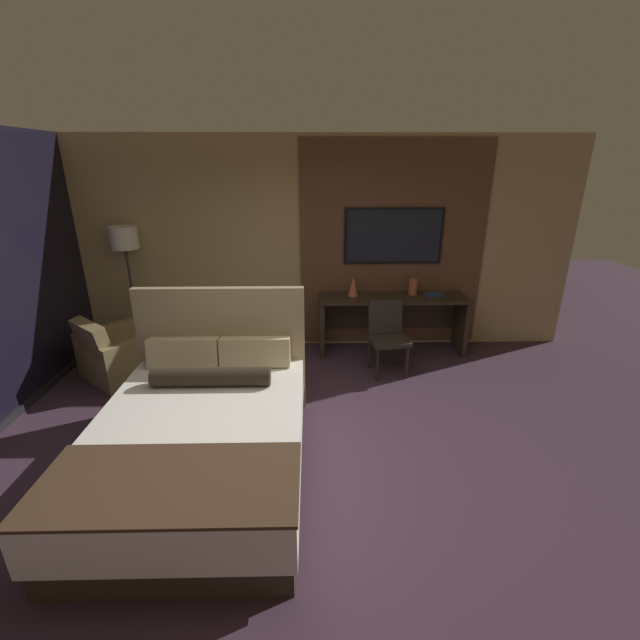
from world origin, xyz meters
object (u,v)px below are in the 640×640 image
(tv, at_px, (393,236))
(floor_lamp, at_px, (125,248))
(desk_chair, at_px, (387,331))
(book, at_px, (433,294))
(desk, at_px, (392,314))
(vase_tall, at_px, (353,286))
(bed, at_px, (203,436))
(vase_short, at_px, (413,287))
(armchair_by_window, at_px, (120,356))

(tv, distance_m, floor_lamp, 3.44)
(desk_chair, distance_m, book, 0.96)
(desk, bearing_deg, vase_tall, 177.72)
(bed, bearing_deg, vase_short, 47.53)
(desk_chair, bearing_deg, vase_tall, 112.44)
(bed, height_order, desk_chair, bed)
(desk_chair, relative_size, vase_tall, 3.36)
(desk_chair, bearing_deg, book, 31.97)
(desk, relative_size, armchair_by_window, 1.76)
(floor_lamp, distance_m, vase_tall, 2.95)
(vase_short, bearing_deg, desk_chair, -123.97)
(floor_lamp, distance_m, vase_short, 3.75)
(floor_lamp, bearing_deg, armchair_by_window, -86.86)
(armchair_by_window, height_order, book, book)
(vase_tall, relative_size, book, 1.08)
(bed, height_order, desk, bed)
(book, bearing_deg, tv, 158.83)
(tv, height_order, floor_lamp, tv)
(vase_short, bearing_deg, book, -12.39)
(armchair_by_window, xyz_separation_m, book, (3.94, 0.68, 0.54))
(desk, relative_size, vase_short, 9.00)
(book, bearing_deg, desk_chair, -139.90)
(desk_chair, height_order, vase_tall, vase_tall)
(tv, relative_size, book, 5.27)
(bed, height_order, armchair_by_window, bed)
(bed, relative_size, book, 9.08)
(bed, xyz_separation_m, book, (2.53, 2.42, 0.47))
(floor_lamp, bearing_deg, desk_chair, -10.78)
(bed, relative_size, armchair_by_window, 2.01)
(desk, height_order, vase_tall, vase_tall)
(desk_chair, xyz_separation_m, vase_tall, (-0.36, 0.62, 0.39))
(tv, bearing_deg, vase_short, -28.80)
(floor_lamp, relative_size, vase_tall, 6.46)
(armchair_by_window, xyz_separation_m, vase_tall, (2.87, 0.70, 0.66))
(bed, xyz_separation_m, vase_short, (2.26, 2.47, 0.56))
(desk_chair, relative_size, book, 3.62)
(desk, bearing_deg, vase_short, 11.54)
(desk_chair, bearing_deg, floor_lamp, 161.08)
(tv, bearing_deg, desk_chair, -101.64)
(floor_lamp, bearing_deg, desk, -0.44)
(armchair_by_window, relative_size, vase_short, 5.12)
(vase_short, bearing_deg, armchair_by_window, -168.66)
(bed, distance_m, desk, 3.14)
(tv, distance_m, vase_tall, 0.84)
(tv, distance_m, desk_chair, 1.31)
(desk_chair, height_order, vase_short, vase_short)
(floor_lamp, distance_m, book, 4.02)
(desk_chair, bearing_deg, vase_short, 47.90)
(tv, bearing_deg, bed, -127.18)
(desk_chair, relative_size, floor_lamp, 0.52)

